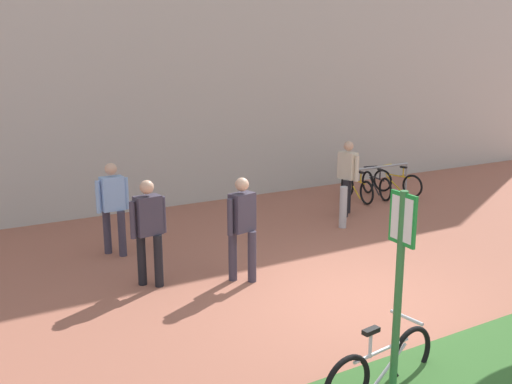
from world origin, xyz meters
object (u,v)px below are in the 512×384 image
object	(u,v)px
person_casual_tan	(348,173)
bike_at_sign	(381,368)
bollard_steel	(343,207)
person_suited_dark	(242,223)
parking_sign_post	(400,269)
bike_rack_cluster	(377,184)
person_shirt_blue	(113,203)
person_suited_navy	(149,226)

from	to	relation	value
person_casual_tan	bike_at_sign	bearing A→B (deg)	-126.35
bollard_steel	person_suited_dark	distance (m)	3.70
bollard_steel	person_casual_tan	bearing A→B (deg)	46.72
parking_sign_post	bike_rack_cluster	size ratio (longest dim) A/B	1.09
person_shirt_blue	person_suited_dark	bearing A→B (deg)	-58.64
person_casual_tan	bollard_steel	bearing A→B (deg)	-133.28
person_suited_navy	person_shirt_blue	xyz separation A→B (m)	(-0.05, 1.74, 0.00)
bike_at_sign	person_shirt_blue	bearing A→B (deg)	100.33
parking_sign_post	bike_at_sign	bearing A→B (deg)	98.81
person_suited_dark	person_suited_navy	bearing A→B (deg)	157.16
person_suited_navy	person_suited_dark	bearing A→B (deg)	-22.84
bollard_steel	person_suited_navy	world-z (taller)	person_suited_navy
person_casual_tan	person_suited_dark	bearing A→B (deg)	-150.11
parking_sign_post	person_suited_navy	xyz separation A→B (m)	(-1.05, 4.35, -0.53)
bike_at_sign	person_suited_navy	bearing A→B (deg)	103.81
person_suited_dark	bollard_steel	bearing A→B (deg)	25.07
person_suited_navy	person_shirt_blue	world-z (taller)	same
bike_rack_cluster	person_casual_tan	distance (m)	2.11
bollard_steel	person_suited_dark	bearing A→B (deg)	-154.93
person_suited_navy	bike_rack_cluster	bearing A→B (deg)	20.58
bike_at_sign	bollard_steel	distance (m)	6.32
bike_at_sign	bike_rack_cluster	bearing A→B (deg)	48.23
bike_rack_cluster	person_shirt_blue	world-z (taller)	person_shirt_blue
parking_sign_post	person_casual_tan	bearing A→B (deg)	54.54
person_suited_dark	bike_at_sign	bearing A→B (deg)	-95.16
parking_sign_post	person_casual_tan	size ratio (longest dim) A/B	1.34
parking_sign_post	bike_at_sign	distance (m)	1.17
bike_rack_cluster	parking_sign_post	bearing A→B (deg)	-131.00
person_suited_navy	person_casual_tan	bearing A→B (deg)	17.99
bike_rack_cluster	person_suited_navy	xyz separation A→B (m)	(-7.18, -2.69, 0.63)
person_casual_tan	person_shirt_blue	bearing A→B (deg)	-179.83
parking_sign_post	person_shirt_blue	world-z (taller)	parking_sign_post
bike_rack_cluster	person_shirt_blue	distance (m)	7.32
parking_sign_post	bike_rack_cluster	world-z (taller)	parking_sign_post
bike_at_sign	person_shirt_blue	size ratio (longest dim) A/B	0.97
bike_rack_cluster	person_suited_dark	bearing A→B (deg)	-150.70
person_suited_dark	parking_sign_post	bearing A→B (deg)	-94.57
parking_sign_post	person_shirt_blue	size ratio (longest dim) A/B	1.34
bike_rack_cluster	person_shirt_blue	bearing A→B (deg)	-172.46
bike_at_sign	person_shirt_blue	distance (m)	6.06
bike_at_sign	person_suited_dark	size ratio (longest dim) A/B	0.97
person_shirt_blue	person_casual_tan	bearing A→B (deg)	0.17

